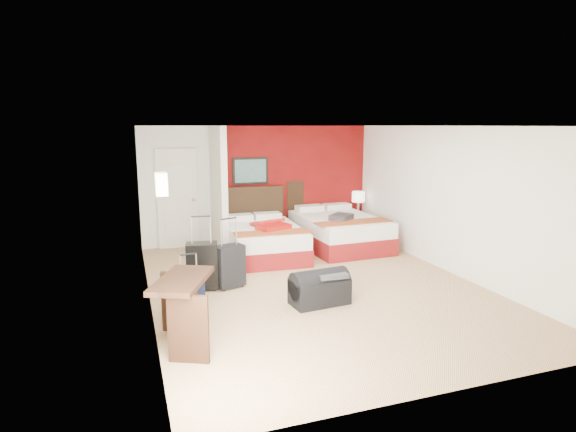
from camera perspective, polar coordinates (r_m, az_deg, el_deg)
name	(u,v)px	position (r m, az deg, el deg)	size (l,w,h in m)	color
ground	(314,286)	(7.64, 3.19, -8.38)	(6.50, 6.50, 0.00)	tan
room_walls	(209,199)	(8.30, -9.49, 1.98)	(5.02, 6.52, 2.50)	white
red_accent_panel	(292,183)	(10.58, 0.44, 3.98)	(3.50, 0.04, 2.50)	maroon
partition_wall	(219,190)	(9.53, -8.29, 3.11)	(0.12, 1.20, 2.50)	silver
entry_door	(177,199)	(10.04, -13.10, 2.03)	(0.82, 0.06, 2.05)	silver
bed_left	(264,242)	(9.23, -2.89, -3.08)	(1.37, 1.96, 0.59)	silver
bed_right	(339,232)	(9.99, 6.14, -1.89)	(1.50, 2.14, 0.64)	white
red_suitcase_open	(270,225)	(9.09, -2.13, -1.07)	(0.58, 0.80, 0.10)	#AE120E
jacket_bundle	(341,217)	(9.61, 6.40, -0.12)	(0.45, 0.36, 0.11)	#35353A
nightstand	(358,225)	(11.02, 8.33, -1.10)	(0.36, 0.36, 0.51)	black
table_lamp	(358,203)	(10.93, 8.41, 1.54)	(0.29, 0.29, 0.52)	white
suitcase_black	(202,267)	(7.50, -10.22, -6.07)	(0.47, 0.30, 0.71)	black
suitcase_charcoal	(230,268)	(7.54, -7.01, -6.14)	(0.44, 0.27, 0.65)	black
suitcase_navy	(190,297)	(6.60, -11.67, -9.45)	(0.36, 0.22, 0.50)	#101732
duffel_bag	(320,290)	(6.87, 3.79, -8.83)	(0.81, 0.43, 0.41)	black
jacket_draped	(331,274)	(6.81, 5.16, -6.96)	(0.42, 0.35, 0.06)	#37373C
desk	(183,312)	(5.68, -12.41, -11.17)	(0.49, 0.99, 0.82)	black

